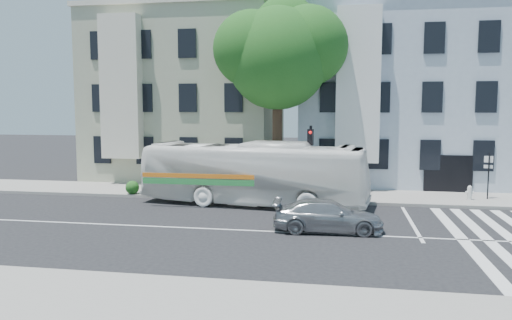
% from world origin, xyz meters
% --- Properties ---
extents(ground, '(120.00, 120.00, 0.00)m').
position_xyz_m(ground, '(0.00, 0.00, 0.00)').
color(ground, black).
rests_on(ground, ground).
extents(sidewalk_far, '(80.00, 4.00, 0.15)m').
position_xyz_m(sidewalk_far, '(0.00, 8.00, 0.07)').
color(sidewalk_far, gray).
rests_on(sidewalk_far, ground).
extents(sidewalk_near, '(80.00, 4.00, 0.15)m').
position_xyz_m(sidewalk_near, '(0.00, -8.00, 0.07)').
color(sidewalk_near, gray).
rests_on(sidewalk_near, ground).
extents(building_left, '(12.00, 10.00, 11.00)m').
position_xyz_m(building_left, '(-7.00, 15.00, 5.50)').
color(building_left, '#9E9E85').
rests_on(building_left, ground).
extents(building_right, '(12.00, 10.00, 11.00)m').
position_xyz_m(building_right, '(7.00, 15.00, 5.50)').
color(building_right, '#A2AFC1').
rests_on(building_right, ground).
extents(street_tree, '(7.30, 5.90, 11.10)m').
position_xyz_m(street_tree, '(0.06, 8.74, 7.83)').
color(street_tree, '#2D2116').
rests_on(street_tree, ground).
extents(bus, '(4.17, 11.57, 3.15)m').
position_xyz_m(bus, '(-0.76, 5.20, 1.58)').
color(bus, white).
rests_on(bus, ground).
extents(sedan, '(1.95, 4.36, 1.24)m').
position_xyz_m(sedan, '(3.05, 0.42, 0.62)').
color(sedan, '#A4A5AA').
rests_on(sedan, ground).
extents(hedge, '(8.25, 3.80, 0.70)m').
position_xyz_m(hedge, '(-3.41, 6.30, 0.50)').
color(hedge, '#306621').
rests_on(hedge, sidewalk_far).
extents(traffic_signal, '(0.40, 0.52, 3.94)m').
position_xyz_m(traffic_signal, '(2.00, 5.94, 2.54)').
color(traffic_signal, black).
rests_on(traffic_signal, ground).
extents(fire_hydrant, '(0.42, 0.24, 0.73)m').
position_xyz_m(fire_hydrant, '(10.00, 7.60, 0.53)').
color(fire_hydrant, silver).
rests_on(fire_hydrant, sidewalk_far).
extents(far_sign_pole, '(0.42, 0.21, 2.37)m').
position_xyz_m(far_sign_pole, '(10.97, 8.04, 1.66)').
color(far_sign_pole, black).
rests_on(far_sign_pole, sidewalk_far).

